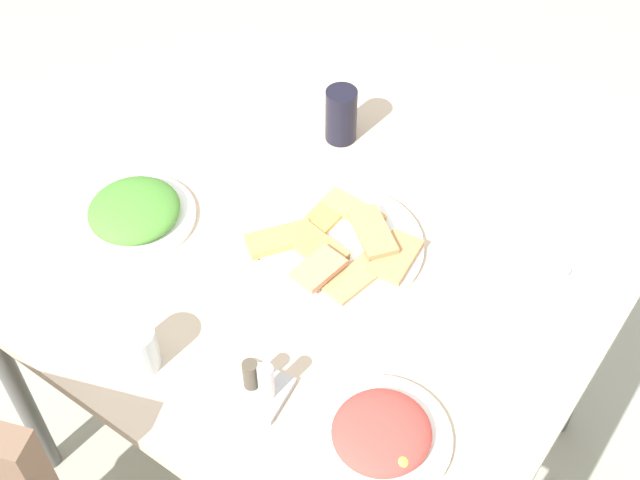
{
  "coord_description": "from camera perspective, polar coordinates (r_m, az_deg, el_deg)",
  "views": [
    {
      "loc": [
        -0.63,
        0.83,
        1.94
      ],
      "look_at": [
        -0.02,
        -0.02,
        0.76
      ],
      "focal_mm": 47.87,
      "sensor_mm": 36.0,
      "label": 1
    }
  ],
  "objects": [
    {
      "name": "condiment_caddy",
      "position": [
        1.4,
        -4.07,
        -9.65
      ],
      "size": [
        0.1,
        0.1,
        0.09
      ],
      "color": "#B2B2B7",
      "rests_on": "dining_table"
    },
    {
      "name": "paper_napkin",
      "position": [
        1.65,
        13.49,
        -0.46
      ],
      "size": [
        0.19,
        0.19,
        0.0
      ],
      "primitive_type": "cube",
      "rotation": [
        0.0,
        0.0,
        -0.29
      ],
      "color": "white",
      "rests_on": "dining_table"
    },
    {
      "name": "ground_plane",
      "position": [
        2.2,
        -0.72,
        -13.37
      ],
      "size": [
        6.0,
        6.0,
        0.0
      ],
      "primitive_type": "plane",
      "color": "#AAAD9D"
    },
    {
      "name": "salad_plate_rice",
      "position": [
        1.68,
        -12.3,
        1.87
      ],
      "size": [
        0.23,
        0.23,
        0.05
      ],
      "color": "white",
      "rests_on": "dining_table"
    },
    {
      "name": "salad_plate_greens",
      "position": [
        1.37,
        4.14,
        -12.82
      ],
      "size": [
        0.22,
        0.22,
        0.04
      ],
      "color": "white",
      "rests_on": "dining_table"
    },
    {
      "name": "spoon",
      "position": [
        1.64,
        13.24,
        -0.76
      ],
      "size": [
        0.2,
        0.03,
        0.0
      ],
      "primitive_type": "cube",
      "rotation": [
        0.0,
        0.0,
        0.06
      ],
      "color": "silver",
      "rests_on": "paper_napkin"
    },
    {
      "name": "drinking_glass",
      "position": [
        1.45,
        -12.17,
        -7.07
      ],
      "size": [
        0.07,
        0.07,
        0.09
      ],
      "primitive_type": "cylinder",
      "color": "silver",
      "rests_on": "dining_table"
    },
    {
      "name": "soda_can",
      "position": [
        1.79,
        1.42,
        8.35
      ],
      "size": [
        0.09,
        0.09,
        0.12
      ],
      "primitive_type": "cylinder",
      "rotation": [
        0.0,
        0.0,
        1.05
      ],
      "color": "black",
      "rests_on": "dining_table"
    },
    {
      "name": "dining_table",
      "position": [
        1.66,
        -0.93,
        -2.6
      ],
      "size": [
        1.1,
        0.94,
        0.73
      ],
      "color": "beige",
      "rests_on": "ground_plane"
    },
    {
      "name": "pide_platter",
      "position": [
        1.6,
        1.37,
        -0.31
      ],
      "size": [
        0.31,
        0.31,
        0.04
      ],
      "color": "white",
      "rests_on": "dining_table"
    },
    {
      "name": "fork",
      "position": [
        1.66,
        13.79,
        0.01
      ],
      "size": [
        0.16,
        0.02,
        0.0
      ],
      "primitive_type": "cube",
      "rotation": [
        0.0,
        0.0,
        0.03
      ],
      "color": "silver",
      "rests_on": "paper_napkin"
    }
  ]
}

